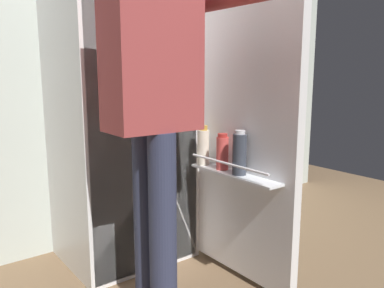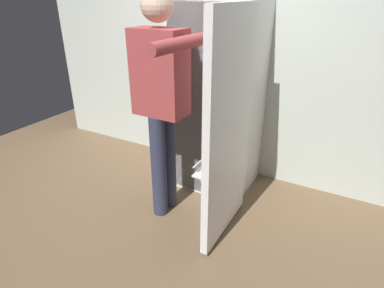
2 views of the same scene
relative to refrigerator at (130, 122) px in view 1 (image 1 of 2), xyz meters
The scene contains 3 objects.
kitchen_wall 0.59m from the refrigerator, 94.35° to the left, with size 4.40×0.10×2.49m, color beige.
refrigerator is the anchor object (origin of this frame).
person 0.64m from the refrigerator, 108.63° to the right, with size 0.52×0.71×1.70m.
Camera 1 is at (-1.04, -1.49, 1.09)m, focal length 36.94 mm.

